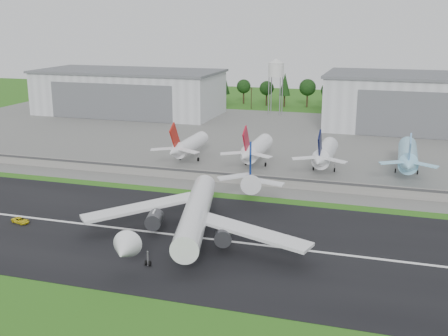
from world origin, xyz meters
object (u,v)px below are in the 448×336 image
(main_airliner, at_px, (195,219))
(parked_jet_navy, at_px, (324,154))
(parked_jet_red_a, at_px, (187,146))
(ground_vehicle, at_px, (21,220))
(parked_jet_red_b, at_px, (255,150))
(parked_jet_skyblue, at_px, (408,156))

(main_airliner, height_order, parked_jet_navy, main_airliner)
(parked_jet_red_a, height_order, parked_jet_navy, parked_jet_navy)
(parked_jet_red_a, bearing_deg, ground_vehicle, -104.09)
(parked_jet_red_b, bearing_deg, main_airliner, -87.63)
(ground_vehicle, height_order, parked_jet_navy, parked_jet_navy)
(parked_jet_navy, height_order, parked_jet_skyblue, parked_jet_skyblue)
(parked_jet_red_b, bearing_deg, parked_jet_red_a, -179.88)
(parked_jet_red_a, xyz_separation_m, parked_jet_red_b, (24.63, 0.05, 0.27))
(main_airliner, xyz_separation_m, parked_jet_navy, (20.75, 67.00, 1.36))
(parked_jet_navy, bearing_deg, main_airliner, -107.21)
(ground_vehicle, distance_m, parked_jet_red_b, 82.49)
(parked_jet_navy, distance_m, parked_jet_skyblue, 26.85)
(parked_jet_red_a, distance_m, parked_jet_skyblue, 74.70)
(main_airliner, bearing_deg, parked_jet_red_a, -81.68)
(parked_jet_red_b, xyz_separation_m, parked_jet_skyblue, (49.90, 5.03, 0.14))
(main_airliner, relative_size, parked_jet_red_b, 1.87)
(parked_jet_red_a, relative_size, parked_jet_navy, 1.00)
(parked_jet_red_a, bearing_deg, parked_jet_navy, 0.08)
(ground_vehicle, xyz_separation_m, parked_jet_navy, (65.86, 70.60, 5.47))
(ground_vehicle, xyz_separation_m, parked_jet_red_a, (17.71, 70.54, 5.11))
(ground_vehicle, height_order, parked_jet_red_b, parked_jet_red_b)
(ground_vehicle, bearing_deg, parked_jet_red_a, 1.32)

